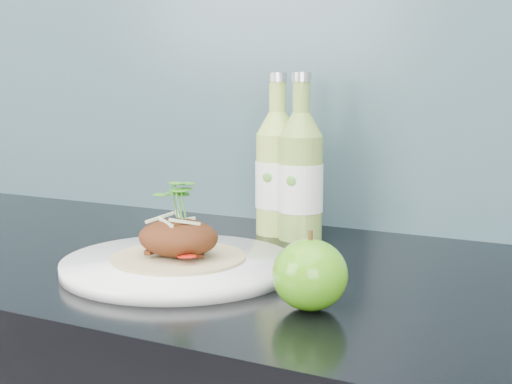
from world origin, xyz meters
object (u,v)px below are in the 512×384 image
green_apple (310,275)px  cider_bottle_left (277,173)px  dinner_plate (179,265)px  cider_bottle_right (301,177)px

green_apple → cider_bottle_left: bearing=121.5°
dinner_plate → cider_bottle_right: (0.06, 0.25, 0.09)m
cider_bottle_left → cider_bottle_right: bearing=-33.9°
dinner_plate → green_apple: size_ratio=4.58×
dinner_plate → cider_bottle_right: 0.27m
dinner_plate → cider_bottle_left: cider_bottle_left is taller
dinner_plate → cider_bottle_right: bearing=76.9°
green_apple → dinner_plate: bearing=163.0°
dinner_plate → cider_bottle_right: size_ratio=1.55×
dinner_plate → cider_bottle_right: cider_bottle_right is taller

